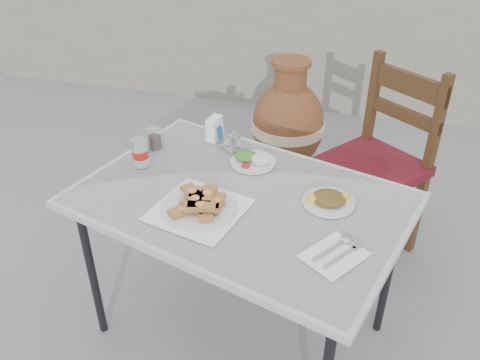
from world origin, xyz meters
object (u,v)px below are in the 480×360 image
(pide_plate, at_px, (199,203))
(soda_can, at_px, (140,152))
(condiment_caddy, at_px, (233,143))
(chair, at_px, (377,162))
(cafe_table, at_px, (241,207))
(terracotta_urn, at_px, (288,126))
(salad_rice_plate, at_px, (252,159))
(napkin_holder, at_px, (215,129))
(salad_chopped_plate, at_px, (329,200))
(cola_glass, at_px, (155,139))

(pide_plate, relative_size, soda_can, 3.14)
(condiment_caddy, relative_size, chair, 0.13)
(cafe_table, bearing_deg, terracotta_urn, 92.15)
(cafe_table, bearing_deg, salad_rice_plate, 93.65)
(pide_plate, bearing_deg, napkin_holder, 101.42)
(pide_plate, distance_m, terracotta_urn, 1.53)
(cafe_table, bearing_deg, condiment_caddy, 110.02)
(salad_chopped_plate, distance_m, soda_can, 0.80)
(salad_chopped_plate, relative_size, napkin_holder, 1.83)
(napkin_holder, relative_size, chair, 0.11)
(cola_glass, distance_m, napkin_holder, 0.27)
(cafe_table, relative_size, pide_plate, 3.73)
(salad_chopped_plate, bearing_deg, terracotta_urn, 106.28)
(pide_plate, bearing_deg, condiment_caddy, 90.50)
(cola_glass, relative_size, terracotta_urn, 0.11)
(pide_plate, relative_size, salad_chopped_plate, 1.93)
(napkin_holder, bearing_deg, salad_chopped_plate, -23.31)
(salad_rice_plate, xyz_separation_m, napkin_holder, (-0.22, 0.16, 0.04))
(cafe_table, distance_m, salad_rice_plate, 0.26)
(napkin_holder, bearing_deg, pide_plate, -68.72)
(soda_can, height_order, cola_glass, soda_can)
(salad_chopped_plate, xyz_separation_m, terracotta_urn, (-0.38, 1.31, -0.39))
(chair, bearing_deg, salad_chopped_plate, -66.78)
(pide_plate, distance_m, salad_rice_plate, 0.39)
(cafe_table, relative_size, chair, 1.39)
(salad_rice_plate, xyz_separation_m, soda_can, (-0.45, -0.14, 0.04))
(napkin_holder, bearing_deg, chair, 36.42)
(salad_chopped_plate, height_order, cola_glass, cola_glass)
(napkin_holder, bearing_deg, cola_glass, -138.90)
(napkin_holder, bearing_deg, soda_can, -117.59)
(terracotta_urn, bearing_deg, pide_plate, -92.91)
(salad_rice_plate, distance_m, cola_glass, 0.45)
(salad_chopped_plate, bearing_deg, cafe_table, -172.74)
(salad_chopped_plate, xyz_separation_m, cola_glass, (-0.80, 0.23, 0.02))
(salad_chopped_plate, xyz_separation_m, condiment_caddy, (-0.46, 0.31, 0.01))
(cafe_table, relative_size, terracotta_urn, 1.74)
(soda_can, xyz_separation_m, napkin_holder, (0.23, 0.30, -0.01))
(soda_can, distance_m, chair, 1.21)
(cola_glass, relative_size, napkin_holder, 0.85)
(terracotta_urn, bearing_deg, condiment_caddy, -94.55)
(cafe_table, relative_size, salad_rice_plate, 7.33)
(chair, height_order, terracotta_urn, chair)
(soda_can, bearing_deg, pide_plate, -35.26)
(chair, bearing_deg, napkin_holder, -116.65)
(salad_chopped_plate, bearing_deg, chair, 76.44)
(salad_chopped_plate, distance_m, cola_glass, 0.83)
(pide_plate, relative_size, terracotta_urn, 0.47)
(condiment_caddy, bearing_deg, salad_rice_plate, -42.45)
(salad_chopped_plate, bearing_deg, pide_plate, -159.84)
(pide_plate, relative_size, salad_rice_plate, 1.97)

